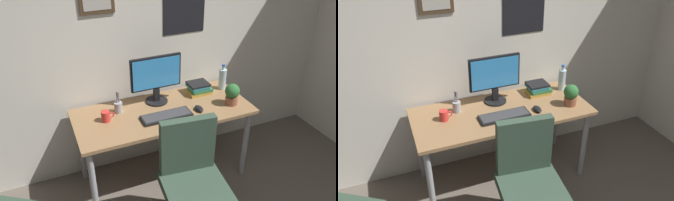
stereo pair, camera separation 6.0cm
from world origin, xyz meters
TOP-DOWN VIEW (x-y plane):
  - wall_back at (0.00, 2.15)m, footprint 4.40×0.10m
  - desk at (0.17, 1.74)m, footprint 1.53×0.65m
  - office_chair at (0.14, 1.11)m, footprint 0.57×0.57m
  - monitor at (0.18, 1.91)m, footprint 0.46×0.20m
  - keyboard at (0.15, 1.63)m, footprint 0.43×0.15m
  - computer_mouse at (0.45, 1.62)m, footprint 0.06×0.11m
  - water_bottle at (0.85, 1.90)m, footprint 0.07×0.07m
  - coffee_mug_near at (-0.32, 1.77)m, footprint 0.11×0.07m
  - potted_plant at (0.77, 1.61)m, footprint 0.13×0.13m
  - pen_cup at (-0.19, 1.87)m, footprint 0.07×0.07m
  - book_stack_left at (0.60, 1.90)m, footprint 0.22×0.17m

SIDE VIEW (x-z plane):
  - office_chair at x=0.14m, z-range 0.05..1.00m
  - desk at x=0.17m, z-range 0.28..1.01m
  - keyboard at x=0.15m, z-range 0.73..0.76m
  - computer_mouse at x=0.45m, z-range 0.73..0.77m
  - coffee_mug_near at x=-0.32m, z-range 0.73..0.82m
  - book_stack_left at x=0.60m, z-range 0.73..0.83m
  - pen_cup at x=-0.19m, z-range 0.68..0.88m
  - potted_plant at x=0.77m, z-range 0.74..0.93m
  - water_bottle at x=0.85m, z-range 0.71..0.96m
  - monitor at x=0.18m, z-range 0.75..1.19m
  - wall_back at x=0.00m, z-range 0.00..2.60m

